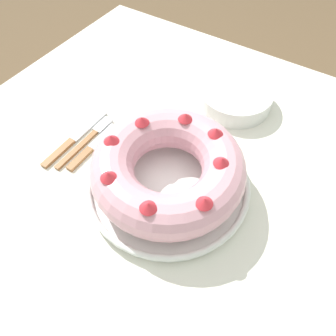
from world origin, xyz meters
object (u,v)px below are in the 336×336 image
object	(u,v)px
serving_knife	(71,141)
side_bowl	(235,97)
serving_dish	(168,184)
cake_knife	(90,149)
fork	(89,138)
bundt_cake	(168,168)

from	to	relation	value
serving_knife	side_bowl	distance (m)	0.41
serving_dish	cake_knife	size ratio (longest dim) A/B	2.09
fork	side_bowl	distance (m)	0.37
fork	cake_knife	xyz separation A→B (m)	(0.02, -0.02, -0.00)
cake_knife	bundt_cake	bearing A→B (deg)	3.98
fork	serving_knife	bearing A→B (deg)	-132.93
serving_dish	fork	size ratio (longest dim) A/B	1.83
serving_dish	side_bowl	xyz separation A→B (m)	(0.00, 0.30, 0.01)
bundt_cake	cake_knife	bearing A→B (deg)	-177.41
serving_dish	side_bowl	world-z (taller)	side_bowl
side_bowl	serving_dish	bearing A→B (deg)	-90.47
fork	serving_knife	world-z (taller)	serving_knife
bundt_cake	fork	size ratio (longest dim) A/B	1.64
cake_knife	side_bowl	distance (m)	0.38
bundt_cake	side_bowl	size ratio (longest dim) A/B	1.65
bundt_cake	serving_knife	bearing A→B (deg)	-177.00
bundt_cake	serving_knife	xyz separation A→B (m)	(-0.25, -0.01, -0.07)
serving_dish	cake_knife	xyz separation A→B (m)	(-0.20, -0.01, -0.01)
fork	serving_knife	xyz separation A→B (m)	(-0.03, -0.03, -0.00)
serving_dish	serving_knife	world-z (taller)	serving_dish
serving_dish	side_bowl	size ratio (longest dim) A/B	1.84
bundt_cake	serving_dish	bearing A→B (deg)	99.88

